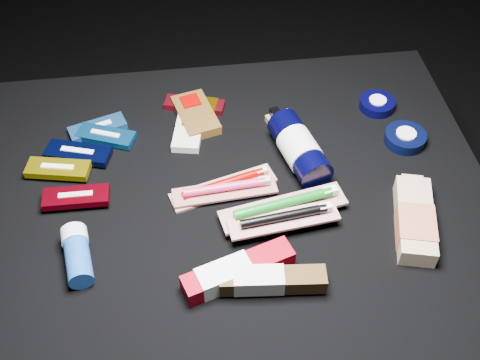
{
  "coord_description": "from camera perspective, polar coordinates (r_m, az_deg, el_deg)",
  "views": [
    {
      "loc": [
        -0.08,
        -0.74,
        1.26
      ],
      "look_at": [
        0.01,
        0.01,
        0.42
      ],
      "focal_mm": 45.0,
      "sensor_mm": 36.0,
      "label": 1
    }
  ],
  "objects": [
    {
      "name": "cream_tin_lower",
      "position": [
        1.26,
        15.39,
        3.88
      ],
      "size": [
        0.08,
        0.08,
        0.03
      ],
      "rotation": [
        0.0,
        0.0,
        -0.18
      ],
      "color": "black",
      "rests_on": "cloth_table"
    },
    {
      "name": "luna_bar_3",
      "position": [
        1.21,
        -16.86,
        1.01
      ],
      "size": [
        0.13,
        0.07,
        0.02
      ],
      "rotation": [
        0.0,
        0.0,
        -0.21
      ],
      "color": "#AE9B09",
      "rests_on": "cloth_table"
    },
    {
      "name": "luna_bar_1",
      "position": [
        1.26,
        -12.61,
        4.1
      ],
      "size": [
        0.13,
        0.08,
        0.02
      ],
      "rotation": [
        0.0,
        0.0,
        -0.38
      ],
      "color": "#0F5396",
      "rests_on": "cloth_table"
    },
    {
      "name": "luna_bar_4",
      "position": [
        1.14,
        -15.27,
        -1.57
      ],
      "size": [
        0.12,
        0.05,
        0.02
      ],
      "rotation": [
        0.0,
        0.0,
        -0.02
      ],
      "color": "maroon",
      "rests_on": "cloth_table"
    },
    {
      "name": "toothbrush_pack_3",
      "position": [
        1.06,
        4.31,
        -3.6
      ],
      "size": [
        0.2,
        0.07,
        0.02
      ],
      "rotation": [
        0.0,
        0.0,
        0.12
      ],
      "color": "silver",
      "rests_on": "cloth_table"
    },
    {
      "name": "toothpaste_carton_red",
      "position": [
        1.0,
        -0.61,
        -8.77
      ],
      "size": [
        0.2,
        0.1,
        0.04
      ],
      "rotation": [
        0.0,
        0.0,
        0.32
      ],
      "color": "#900010",
      "rests_on": "cloth_table"
    },
    {
      "name": "lotion_bottle",
      "position": [
        1.17,
        5.63,
        3.02
      ],
      "size": [
        0.1,
        0.22,
        0.07
      ],
      "rotation": [
        0.0,
        0.0,
        0.24
      ],
      "color": "black",
      "rests_on": "cloth_table"
    },
    {
      "name": "clif_bar_2",
      "position": [
        1.25,
        4.39,
        4.96
      ],
      "size": [
        0.08,
        0.11,
        0.02
      ],
      "rotation": [
        0.0,
        0.0,
        0.3
      ],
      "color": "#8A6E4C",
      "rests_on": "cloth_table"
    },
    {
      "name": "cloth_table",
      "position": [
        1.29,
        -0.61,
        -6.95
      ],
      "size": [
        0.98,
        0.78,
        0.4
      ],
      "primitive_type": "cube",
      "color": "black",
      "rests_on": "ground"
    },
    {
      "name": "luna_bar_0",
      "position": [
        1.28,
        -13.36,
        4.83
      ],
      "size": [
        0.12,
        0.08,
        0.02
      ],
      "rotation": [
        0.0,
        0.0,
        0.32
      ],
      "color": "#2972BE",
      "rests_on": "cloth_table"
    },
    {
      "name": "toothpaste_carton_green",
      "position": [
        0.99,
        2.65,
        -9.48
      ],
      "size": [
        0.18,
        0.05,
        0.03
      ],
      "rotation": [
        0.0,
        0.0,
        -0.09
      ],
      "color": "#3C280D",
      "rests_on": "cloth_table"
    },
    {
      "name": "power_bar",
      "position": [
        1.3,
        -4.03,
        7.1
      ],
      "size": [
        0.13,
        0.07,
        0.02
      ],
      "rotation": [
        0.0,
        0.0,
        -0.29
      ],
      "color": "maroon",
      "rests_on": "cloth_table"
    },
    {
      "name": "ground",
      "position": [
        1.46,
        -0.55,
        -11.48
      ],
      "size": [
        3.0,
        3.0,
        0.0
      ],
      "primitive_type": "plane",
      "color": "black",
      "rests_on": "ground"
    },
    {
      "name": "toothbrush_pack_1",
      "position": [
        1.12,
        -1.31,
        -0.87
      ],
      "size": [
        0.2,
        0.06,
        0.02
      ],
      "rotation": [
        0.0,
        0.0,
        0.07
      ],
      "color": "#AAA19D",
      "rests_on": "cloth_table"
    },
    {
      "name": "bodywash_bottle",
      "position": [
        1.11,
        16.24,
        -3.77
      ],
      "size": [
        0.1,
        0.19,
        0.04
      ],
      "rotation": [
        0.0,
        0.0,
        -0.25
      ],
      "color": "tan",
      "rests_on": "cloth_table"
    },
    {
      "name": "clif_bar_0",
      "position": [
        1.28,
        -4.29,
        6.33
      ],
      "size": [
        0.1,
        0.14,
        0.02
      ],
      "rotation": [
        0.0,
        0.0,
        0.25
      ],
      "color": "#4F3614",
      "rests_on": "cloth_table"
    },
    {
      "name": "deodorant_stick",
      "position": [
        1.06,
        -15.18,
        -6.82
      ],
      "size": [
        0.06,
        0.12,
        0.05
      ],
      "rotation": [
        0.0,
        0.0,
        0.17
      ],
      "color": "#19489B",
      "rests_on": "cloth_table"
    },
    {
      "name": "luna_bar_2",
      "position": [
        1.23,
        -15.1,
        2.48
      ],
      "size": [
        0.14,
        0.08,
        0.02
      ],
      "rotation": [
        0.0,
        0.0,
        -0.3
      ],
      "color": "black",
      "rests_on": "cloth_table"
    },
    {
      "name": "clif_bar_1",
      "position": [
        1.24,
        -4.91,
        4.62
      ],
      "size": [
        0.07,
        0.11,
        0.02
      ],
      "rotation": [
        0.0,
        0.0,
        -0.2
      ],
      "color": "beige",
      "rests_on": "cloth_table"
    },
    {
      "name": "toothbrush_pack_0",
      "position": [
        1.13,
        -1.46,
        -0.52
      ],
      "size": [
        0.21,
        0.1,
        0.02
      ],
      "rotation": [
        0.0,
        0.0,
        0.28
      ],
      "color": "#B9B3AD",
      "rests_on": "cloth_table"
    },
    {
      "name": "cream_tin_upper",
      "position": [
        1.33,
        12.87,
        7.04
      ],
      "size": [
        0.07,
        0.07,
        0.02
      ],
      "rotation": [
        0.0,
        0.0,
        0.07
      ],
      "color": "black",
      "rests_on": "cloth_table"
    },
    {
      "name": "toothbrush_pack_2",
      "position": [
        1.09,
        4.29,
        -2.42
      ],
      "size": [
        0.24,
        0.1,
        0.03
      ],
      "rotation": [
        0.0,
        0.0,
        0.19
      ],
      "color": "beige",
      "rests_on": "cloth_table"
    }
  ]
}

